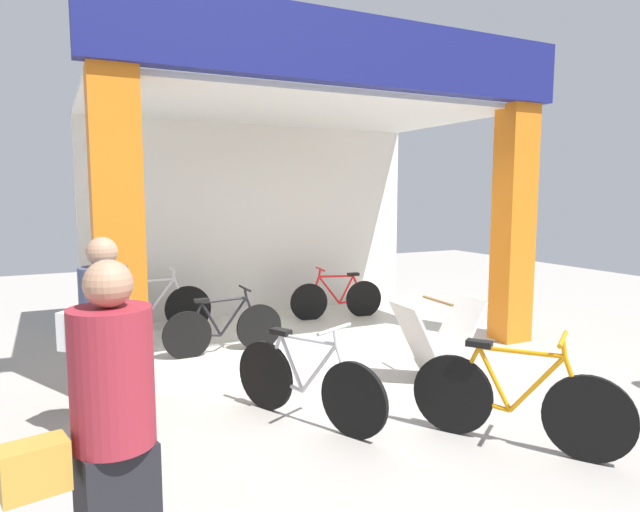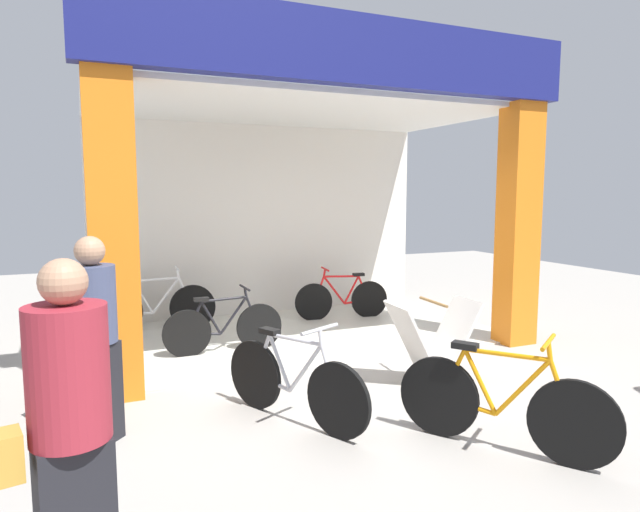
# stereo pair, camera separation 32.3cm
# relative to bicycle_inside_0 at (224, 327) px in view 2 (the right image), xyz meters

# --- Properties ---
(ground_plane) EXTENTS (18.42, 18.42, 0.00)m
(ground_plane) POSITION_rel_bicycle_inside_0_xyz_m (1.15, -1.00, -0.32)
(ground_plane) COLOR #9E9991
(ground_plane) RESTS_ON ground
(shop_facade) EXTENTS (5.41, 3.31, 3.71)m
(shop_facade) POSITION_rel_bicycle_inside_0_xyz_m (1.15, 0.54, 1.67)
(shop_facade) COLOR beige
(shop_facade) RESTS_ON ground
(bicycle_inside_0) EXTENTS (1.44, 0.40, 0.79)m
(bicycle_inside_0) POSITION_rel_bicycle_inside_0_xyz_m (0.00, 0.00, 0.00)
(bicycle_inside_0) COLOR black
(bicycle_inside_0) RESTS_ON ground
(bicycle_inside_1) EXTENTS (1.43, 0.40, 0.80)m
(bicycle_inside_1) POSITION_rel_bicycle_inside_0_xyz_m (2.07, 1.04, 0.00)
(bicycle_inside_1) COLOR black
(bicycle_inside_1) RESTS_ON ground
(bicycle_inside_2) EXTENTS (1.61, 0.44, 0.89)m
(bicycle_inside_2) POSITION_rel_bicycle_inside_0_xyz_m (-0.62, 1.35, 0.04)
(bicycle_inside_2) COLOR black
(bicycle_inside_2) RESTS_ON ground
(bicycle_parked_0) EXTENTS (0.95, 1.36, 0.89)m
(bicycle_parked_0) POSITION_rel_bicycle_inside_0_xyz_m (1.30, -3.28, 0.04)
(bicycle_parked_0) COLOR black
(bicycle_parked_0) RESTS_ON ground
(bicycle_parked_1) EXTENTS (0.72, 1.42, 0.86)m
(bicycle_parked_1) POSITION_rel_bicycle_inside_0_xyz_m (0.06, -2.19, 0.03)
(bicycle_parked_1) COLOR black
(bicycle_parked_1) RESTS_ON ground
(sandwich_board_sign) EXTENTS (0.91, 0.55, 0.84)m
(sandwich_board_sign) POSITION_rel_bicycle_inside_0_xyz_m (1.73, -1.79, 0.10)
(sandwich_board_sign) COLOR silver
(sandwich_board_sign) RESTS_ON ground
(pedestrian_0) EXTENTS (0.66, 0.41, 1.64)m
(pedestrian_0) POSITION_rel_bicycle_inside_0_xyz_m (-1.60, -3.78, 0.53)
(pedestrian_0) COLOR black
(pedestrian_0) RESTS_ON ground
(pedestrian_2) EXTENTS (0.59, 0.56, 1.60)m
(pedestrian_2) POSITION_rel_bicycle_inside_0_xyz_m (-1.46, -1.88, 0.51)
(pedestrian_2) COLOR black
(pedestrian_2) RESTS_ON ground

